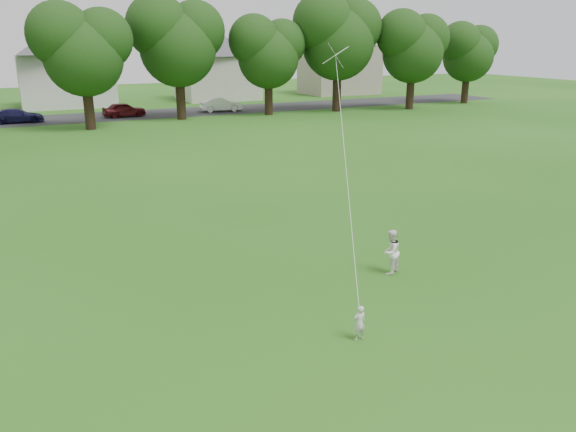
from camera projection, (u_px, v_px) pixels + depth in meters
name	position (u px, v px, depth m)	size (l,w,h in m)	color
ground	(301.00, 340.00, 12.74)	(160.00, 160.00, 0.00)	#1F5112
street	(81.00, 118.00, 48.78)	(90.00, 7.00, 0.01)	#2D2D30
toddler	(359.00, 323.00, 12.63)	(0.31, 0.20, 0.85)	silver
older_boy	(391.00, 252.00, 16.18)	(0.65, 0.50, 1.33)	white
kite	(345.00, 162.00, 15.39)	(2.10, 3.98, 9.34)	white
tree_row	(111.00, 38.00, 42.38)	(82.07, 9.82, 11.51)	black
house_row	(60.00, 54.00, 55.69)	(76.40, 14.03, 10.61)	white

